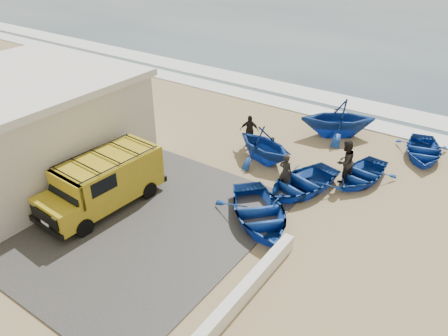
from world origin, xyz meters
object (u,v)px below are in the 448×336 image
Objects in this scene: van at (104,181)px; fisherman_middle at (345,161)px; parapet at (243,293)px; boat_near_left at (259,213)px; boat_mid_left at (264,145)px; fisherman_back at (249,131)px; boat_far_left at (338,118)px; boat_far_right at (423,151)px; boat_mid_right at (361,174)px; fisherman_front at (286,172)px; building at (16,126)px; boat_near_right at (301,183)px.

fisherman_middle is (7.05, 7.25, -0.19)m from van.
parapet is 1.48× the size of boat_near_left.
boat_mid_left is 2.01× the size of fisherman_back.
boat_far_right is (4.35, 0.08, -0.66)m from boat_far_left.
boat_mid_left is at bearing 67.90° from van.
boat_mid_left is at bearing -161.57° from boat_mid_right.
boat_near_left is 2.66m from fisherman_front.
building is 11.33m from boat_near_left.
building reaches higher than fisherman_middle.
fisherman_front is (-4.09, -6.37, 0.48)m from boat_far_right.
fisherman_front is at bearing -137.57° from boat_far_right.
fisherman_middle is at bearing -124.67° from fisherman_front.
fisherman_back is (-5.38, 8.94, 0.54)m from parapet.
boat_mid_right is at bearing -61.63° from boat_mid_left.
boat_far_right reaches higher than parapet.
fisherman_back is at bearing 165.03° from boat_near_right.
boat_near_right reaches higher than boat_far_right.
boat_near_left is 4.97m from fisherman_middle.
fisherman_front is at bearing -140.53° from boat_near_right.
boat_mid_right reaches higher than parapet.
boat_near_left is 1.23× the size of boat_mid_right.
building is 11.89m from fisherman_front.
parapet is 4.00m from boat_near_left.
boat_far_right is 7.59m from fisherman_front.
building reaches higher than boat_mid_right.
fisherman_back is (-7.56, -3.69, 0.46)m from boat_far_right.
building is at bearing -175.25° from van.
boat_mid_left is 2.62m from fisherman_front.
boat_near_left is 2.49× the size of fisherman_back.
boat_far_right is at bearing 170.44° from fisherman_middle.
fisherman_front is 0.86× the size of fisherman_middle.
fisherman_back reaches higher than boat_near_right.
boat_near_right is at bearing -12.84° from fisherman_middle.
van is at bearing 171.21° from parapet.
fisherman_front reaches higher than boat_near_left.
parapet is at bearing -114.61° from boat_far_right.
fisherman_middle reaches higher than fisherman_front.
boat_far_left is 2.37× the size of fisherman_back.
boat_mid_left is 0.95× the size of boat_far_right.
building is 4.85× the size of fisherman_middle.
boat_near_right is 6.10m from boat_far_left.
boat_far_left is at bearing -135.18° from fisherman_middle.
fisherman_back reaches higher than parapet.
fisherman_front is at bearing -126.30° from boat_mid_right.
fisherman_back reaches higher than boat_mid_right.
boat_mid_right is (7.71, 7.71, -0.82)m from van.
fisherman_middle reaches higher than fisherman_back.
boat_mid_left is (-2.31, 4.28, 0.44)m from boat_near_left.
boat_mid_left is (-3.94, 7.94, 0.59)m from parapet.
building is 5.77× the size of fisherman_back.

